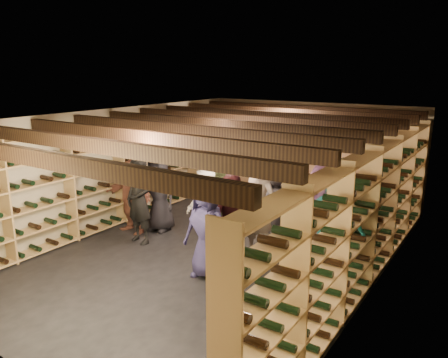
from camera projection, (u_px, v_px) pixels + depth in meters
name	position (u px, v px, depth m)	size (l,w,h in m)	color
ground	(221.00, 247.00, 8.02)	(8.00, 8.00, 0.00)	black
walls	(221.00, 184.00, 7.73)	(5.52, 8.02, 2.40)	#B4A98C
ceiling	(221.00, 116.00, 7.44)	(5.50, 8.00, 0.01)	beige
ceiling_joists	(221.00, 124.00, 7.47)	(5.40, 7.12, 0.18)	black
wine_rack_left	(120.00, 173.00, 9.15)	(0.32, 7.50, 2.15)	tan
wine_rack_right	(366.00, 217.00, 6.38)	(0.32, 7.50, 2.15)	tan
wine_rack_back	(307.00, 156.00, 10.85)	(4.70, 0.30, 2.15)	tan
crate_stack_left	(272.00, 200.00, 9.75)	(0.55, 0.42, 0.68)	tan
crate_stack_right	(255.00, 204.00, 9.78)	(0.56, 0.43, 0.51)	tan
crate_loose	(325.00, 227.00, 8.84)	(0.50, 0.33, 0.17)	tan
person_0	(159.00, 193.00, 8.72)	(0.76, 0.50, 1.56)	black
person_1	(139.00, 200.00, 8.07)	(0.60, 0.39, 1.65)	black
person_2	(225.00, 203.00, 7.78)	(0.84, 0.66, 1.73)	#485131
person_4	(331.00, 231.00, 6.33)	(1.05, 0.44, 1.79)	#1A797D
person_5	(131.00, 196.00, 8.65)	(1.37, 0.44, 1.48)	brown
person_6	(207.00, 230.00, 6.74)	(0.75, 0.49, 1.54)	#232045
person_7	(258.00, 209.00, 7.39)	(0.64, 0.42, 1.76)	gray
person_8	(234.00, 221.00, 7.07)	(0.76, 0.59, 1.57)	#43181D
person_9	(211.00, 201.00, 8.27)	(0.96, 0.55, 1.49)	#B3ACA2
person_11	(322.00, 217.00, 6.96)	(1.65, 0.53, 1.78)	#875187
person_12	(275.00, 205.00, 8.03)	(0.74, 0.48, 1.51)	#38373D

